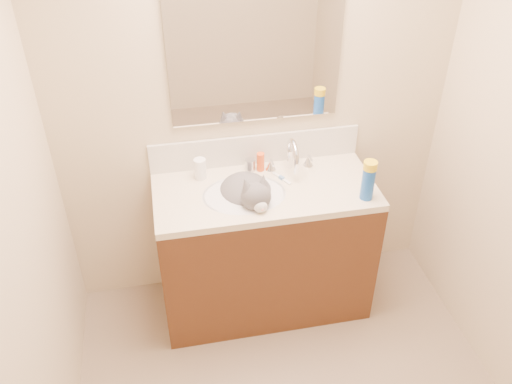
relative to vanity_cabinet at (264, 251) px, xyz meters
name	(u,v)px	position (x,y,z in m)	size (l,w,h in m)	color
room_shell	(329,201)	(0.00, -0.97, 1.08)	(2.24, 2.54, 2.52)	beige
vanity_cabinet	(264,251)	(0.00, 0.00, 0.00)	(1.20, 0.55, 0.82)	#4B2814
counter_slab	(265,191)	(0.00, 0.00, 0.43)	(1.20, 0.55, 0.04)	beige
basin	(244,205)	(-0.12, -0.03, 0.38)	(0.45, 0.36, 0.14)	white
faucet	(292,158)	(0.18, 0.14, 0.54)	(0.28, 0.20, 0.21)	silver
cat	(248,196)	(-0.10, -0.01, 0.42)	(0.39, 0.44, 0.33)	#545254
backsplash	(256,149)	(0.00, 0.26, 0.54)	(1.20, 0.02, 0.18)	silver
mirror	(256,49)	(0.00, 0.26, 1.13)	(0.90, 0.02, 0.80)	white
pill_bottle	(200,169)	(-0.33, 0.17, 0.51)	(0.07, 0.07, 0.12)	white
pill_label	(200,171)	(-0.33, 0.17, 0.50)	(0.06, 0.06, 0.04)	orange
silver_jar	(250,165)	(-0.05, 0.20, 0.48)	(0.06, 0.06, 0.07)	#B7B7BC
amber_bottle	(260,162)	(0.01, 0.18, 0.50)	(0.04, 0.04, 0.11)	#EC521B
toothbrush	(282,178)	(0.11, 0.07, 0.46)	(0.02, 0.14, 0.01)	white
toothbrush_head	(282,178)	(0.11, 0.07, 0.46)	(0.02, 0.03, 0.02)	#5C89C5
spray_can	(368,183)	(0.50, -0.19, 0.54)	(0.07, 0.07, 0.19)	blue
spray_cap	(370,166)	(0.50, -0.19, 0.65)	(0.07, 0.07, 0.04)	yellow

